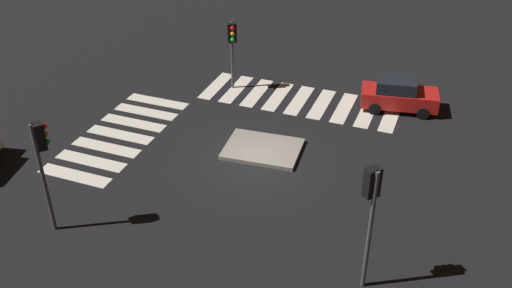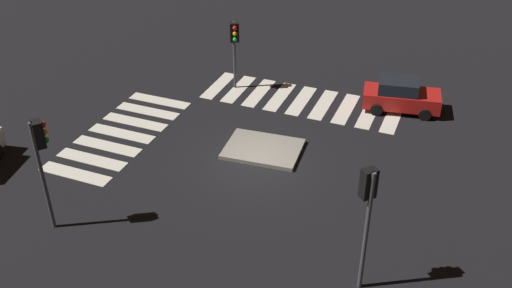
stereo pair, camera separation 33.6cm
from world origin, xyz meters
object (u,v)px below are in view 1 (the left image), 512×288
traffic_light_east (232,40)px  traffic_light_north (42,151)px  traffic_island (263,149)px  car_red (398,94)px  traffic_light_west (371,199)px

traffic_light_east → traffic_light_north: bearing=-37.8°
traffic_island → traffic_light_north: 9.56m
traffic_light_east → car_red: bearing=65.5°
traffic_light_west → traffic_light_east: traffic_light_west is taller
traffic_light_north → traffic_light_west: size_ratio=0.98×
traffic_light_east → traffic_light_west: bearing=8.6°
traffic_island → car_red: car_red is taller
traffic_light_west → car_red: bearing=-43.3°
traffic_island → car_red: (-4.82, -5.94, 0.70)m
traffic_island → traffic_light_west: size_ratio=0.78×
traffic_light_west → traffic_light_east: (9.18, -11.26, -0.62)m
traffic_light_north → traffic_light_west: traffic_light_west is taller
car_red → traffic_light_east: 8.62m
car_red → traffic_light_north: traffic_light_north is taller
traffic_island → car_red: bearing=-129.1°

